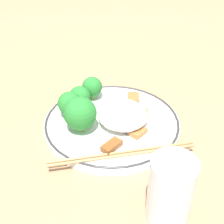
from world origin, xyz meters
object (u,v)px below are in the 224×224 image
object	(u,v)px
broccoli_mid_left	(80,114)
chopsticks	(123,154)
broccoli_back_center	(80,97)
broccoli_back_left	(92,87)
broccoli_back_right	(70,104)
drinking_glass	(171,191)
plate	(112,123)

from	to	relation	value
broccoli_mid_left	chopsticks	size ratio (longest dim) A/B	0.32
broccoli_back_center	chopsticks	world-z (taller)	broccoli_back_center
broccoli_back_left	broccoli_back_center	bearing A→B (deg)	-8.89
broccoli_back_right	broccoli_mid_left	size ratio (longest dim) A/B	0.79
chopsticks	broccoli_back_right	bearing A→B (deg)	-114.28
drinking_glass	broccoli_back_right	bearing A→B (deg)	-120.16
broccoli_back_left	chopsticks	world-z (taller)	broccoli_back_left
plate	broccoli_back_left	world-z (taller)	broccoli_back_left
broccoli_back_left	drinking_glass	distance (m)	0.30
drinking_glass	broccoli_back_center	bearing A→B (deg)	-126.32
broccoli_back_left	drinking_glass	bearing A→B (deg)	46.54
broccoli_back_center	broccoli_back_left	bearing A→B (deg)	171.11
broccoli_back_left	broccoli_back_right	distance (m)	0.08
broccoli_back_left	drinking_glass	xyz separation A→B (m)	(0.21, 0.22, 0.01)
plate	broccoli_back_center	distance (m)	0.08
broccoli_back_center	broccoli_mid_left	xyz separation A→B (m)	(0.06, 0.04, 0.01)
broccoli_back_left	chopsticks	size ratio (longest dim) A/B	0.23
plate	drinking_glass	xyz separation A→B (m)	(0.15, 0.15, 0.04)
broccoli_back_right	broccoli_back_center	bearing A→B (deg)	175.51
plate	chopsticks	distance (m)	0.10
broccoli_back_center	broccoli_back_right	distance (m)	0.03
broccoli_back_right	chopsticks	xyz separation A→B (m)	(0.06, 0.13, -0.03)
broccoli_back_left	broccoli_mid_left	xyz separation A→B (m)	(0.10, 0.03, 0.01)
broccoli_mid_left	chopsticks	world-z (taller)	broccoli_mid_left
broccoli_back_center	drinking_glass	size ratio (longest dim) A/B	0.47
broccoli_back_right	drinking_glass	bearing A→B (deg)	59.84
chopsticks	drinking_glass	bearing A→B (deg)	52.81
plate	broccoli_back_center	bearing A→B (deg)	-100.18
chopsticks	broccoli_back_left	bearing A→B (deg)	-137.64
plate	broccoli_back_center	size ratio (longest dim) A/B	5.39
broccoli_back_left	broccoli_mid_left	bearing A→B (deg)	15.48
broccoli_back_right	chopsticks	world-z (taller)	broccoli_back_right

